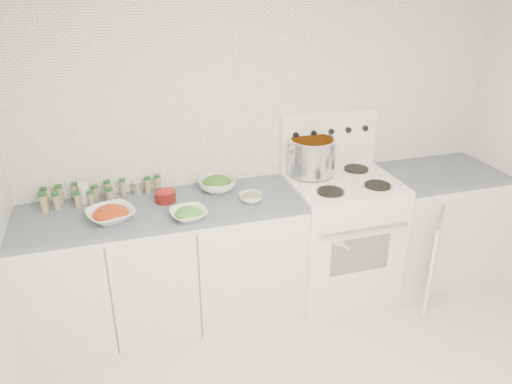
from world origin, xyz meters
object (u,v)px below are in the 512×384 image
object	(u,v)px
bowl_tomato	(111,214)
bowl_snowpea	(189,213)
stove	(339,233)
stock_pot	(312,155)

from	to	relation	value
bowl_tomato	bowl_snowpea	world-z (taller)	bowl_tomato
bowl_tomato	bowl_snowpea	bearing A→B (deg)	-14.26
stove	bowl_snowpea	world-z (taller)	stove
bowl_snowpea	stock_pot	bearing A→B (deg)	20.62
stove	stock_pot	xyz separation A→B (m)	(-0.18, 0.16, 0.59)
stock_pot	bowl_snowpea	distance (m)	1.05
stove	bowl_snowpea	distance (m)	1.25
bowl_tomato	bowl_snowpea	xyz separation A→B (m)	(0.46, -0.12, -0.01)
stock_pot	bowl_snowpea	size ratio (longest dim) A/B	1.42
stock_pot	bowl_snowpea	xyz separation A→B (m)	(-0.97, -0.37, -0.15)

